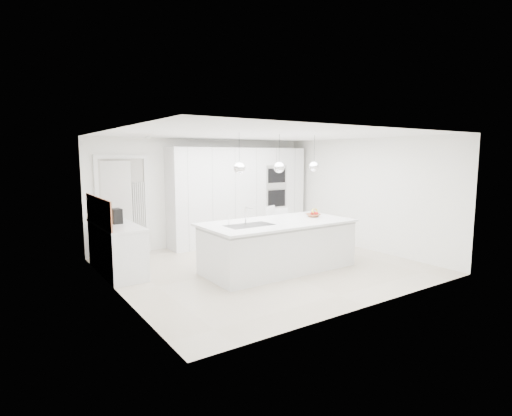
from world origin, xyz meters
TOP-DOWN VIEW (x-y plane):
  - floor at (0.00, 0.00)m, footprint 5.50×5.50m
  - wall_back at (0.00, 2.50)m, footprint 5.50×0.00m
  - wall_left at (-2.75, 0.00)m, footprint 0.00×5.00m
  - ceiling at (0.00, 0.00)m, footprint 5.50×5.50m
  - tall_cabinets at (0.80, 2.20)m, footprint 3.60×0.60m
  - oven_stack at (1.70, 1.89)m, footprint 0.62×0.04m
  - doorway_frame at (-1.95, 2.47)m, footprint 1.11×0.08m
  - hallway_door at (-2.20, 2.42)m, footprint 0.76×0.38m
  - radiator at (-1.63, 2.46)m, footprint 0.32×0.04m
  - left_base_cabinets at (-2.45, 1.20)m, footprint 0.60×1.80m
  - left_worktop at (-2.45, 1.20)m, footprint 0.62×1.82m
  - oak_backsplash at (-2.74, 1.20)m, footprint 0.02×1.80m
  - island_base at (0.10, -0.30)m, footprint 2.80×1.20m
  - island_worktop at (0.10, -0.25)m, footprint 2.84×1.40m
  - island_sink at (-0.55, -0.30)m, footprint 0.84×0.44m
  - island_tap at (-0.50, -0.10)m, footprint 0.02×0.02m
  - pendant_left at (-0.75, -0.30)m, footprint 0.20×0.20m
  - pendant_mid at (0.10, -0.30)m, footprint 0.20×0.20m
  - pendant_right at (0.95, -0.30)m, footprint 0.20×0.20m
  - fruit_bowl at (1.03, -0.22)m, footprint 0.28×0.28m
  - espresso_machine at (-2.43, 1.20)m, footprint 0.17×0.26m
  - bar_stool_left at (0.64, 0.57)m, footprint 0.51×0.58m
  - bar_stool_right at (0.99, 0.66)m, footprint 0.47×0.54m
  - apple_a at (1.06, -0.28)m, footprint 0.08×0.08m
  - apple_b at (1.01, -0.22)m, footprint 0.09×0.09m
  - apple_c at (1.05, -0.24)m, footprint 0.08×0.08m
  - apple_extra_3 at (1.02, -0.25)m, footprint 0.08×0.08m
  - banana_bunch at (1.06, -0.23)m, footprint 0.24×0.17m

SIDE VIEW (x-z plane):
  - floor at x=0.00m, z-range 0.00..0.00m
  - left_base_cabinets at x=-2.45m, z-range 0.00..0.86m
  - island_base at x=0.10m, z-range 0.00..0.86m
  - bar_stool_right at x=0.99m, z-range 0.00..0.97m
  - bar_stool_left at x=0.64m, z-range 0.00..1.04m
  - island_sink at x=-0.55m, z-range 0.73..0.91m
  - radiator at x=-1.63m, z-range 0.15..1.55m
  - left_worktop at x=-2.45m, z-range 0.86..0.90m
  - island_worktop at x=0.10m, z-range 0.86..0.90m
  - fruit_bowl at x=1.03m, z-range 0.90..0.97m
  - apple_a at x=1.06m, z-range 0.93..1.01m
  - apple_extra_3 at x=1.02m, z-range 0.93..1.01m
  - apple_c at x=1.05m, z-range 0.93..1.01m
  - apple_b at x=1.01m, z-range 0.93..1.02m
  - hallway_door at x=-2.20m, z-range 0.00..2.00m
  - banana_bunch at x=1.06m, z-range 0.91..1.13m
  - doorway_frame at x=-1.95m, z-range -0.04..2.09m
  - espresso_machine at x=-2.43m, z-range 0.90..1.17m
  - island_tap at x=-0.50m, z-range 0.90..1.20m
  - tall_cabinets at x=0.80m, z-range 0.00..2.30m
  - oak_backsplash at x=-2.74m, z-range 0.90..1.40m
  - wall_back at x=0.00m, z-range -1.50..4.00m
  - wall_left at x=-2.75m, z-range -1.25..3.75m
  - oven_stack at x=1.70m, z-range 0.83..1.88m
  - pendant_left at x=-0.75m, z-range 1.80..2.00m
  - pendant_mid at x=0.10m, z-range 1.80..2.00m
  - pendant_right at x=0.95m, z-range 1.80..2.00m
  - ceiling at x=0.00m, z-range 2.50..2.50m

